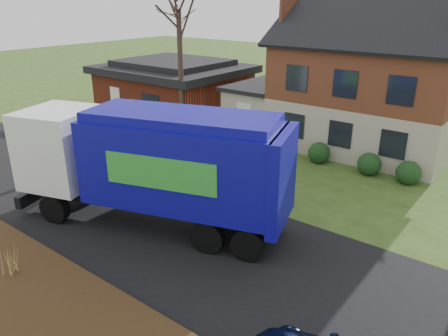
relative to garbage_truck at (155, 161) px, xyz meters
The scene contains 8 objects.
ground 2.55m from the garbage_truck, 13.44° to the right, with size 120.00×120.00×0.00m, color #314818.
road 2.54m from the garbage_truck, 13.44° to the right, with size 80.00×7.00×0.02m, color black.
mulch_verge 5.93m from the garbage_truck, 84.53° to the right, with size 80.00×3.50×0.30m, color #322110.
main_house 14.01m from the garbage_truck, 81.71° to the left, with size 12.95×8.95×9.26m.
ranch_house 17.26m from the garbage_truck, 131.72° to the left, with size 9.80×8.20×3.70m.
garbage_truck is the anchor object (origin of this frame).
silver_sedan 4.91m from the garbage_truck, 88.38° to the left, with size 1.43×4.10×1.35m, color #9CA0A3.
grass_clump_mid 5.46m from the garbage_truck, 99.28° to the right, with size 0.34×0.28×0.95m.
Camera 1 is at (10.15, -9.70, 7.87)m, focal length 35.00 mm.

